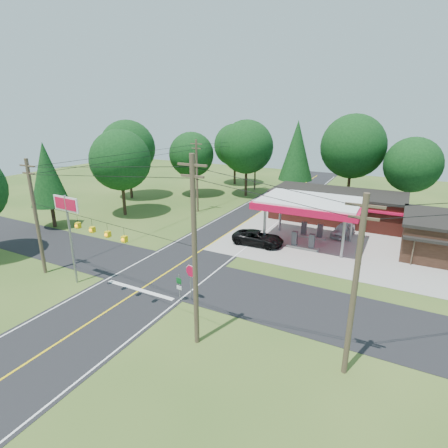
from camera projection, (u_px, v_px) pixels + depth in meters
The scene contains 18 objects.
ground at pixel (167, 272), 30.80m from camera, with size 120.00×120.00×0.00m, color #33521D.
main_highway at pixel (167, 272), 30.80m from camera, with size 8.00×120.00×0.02m, color black.
cross_road at pixel (167, 272), 30.80m from camera, with size 70.00×7.00×0.02m, color black.
lane_center_yellow at pixel (167, 272), 30.79m from camera, with size 0.15×110.00×0.00m, color yellow.
gas_canopy at pixel (310, 205), 36.43m from camera, with size 10.60×7.40×4.88m.
convenience_store at pixel (336, 206), 45.12m from camera, with size 16.40×7.55×3.80m.
utility_pole_near_right at pixel (195, 252), 19.75m from camera, with size 1.80×0.30×11.50m.
utility_pole_near_left at pixel (36, 216), 29.20m from camera, with size 1.80×0.30×10.00m.
utility_pole_far_left at pixel (197, 175), 47.89m from camera, with size 1.80×0.30×10.00m.
utility_pole_right_b at pixel (355, 287), 17.47m from camera, with size 1.80×0.30×10.00m.
utility_pole_north at pixel (255, 163), 61.67m from camera, with size 0.30×0.30×9.50m.
overhead_beacons at pixel (99, 222), 24.28m from camera, with size 17.04×2.04×1.03m.
treeline_backdrop at pixel (274, 157), 48.33m from camera, with size 70.27×51.59×13.30m.
suv_car at pixel (258, 238), 36.99m from camera, with size 5.41×5.41×1.50m, color black.
sedan_car at pixel (343, 230), 39.56m from camera, with size 4.21×4.21×1.44m, color silver.
big_stop_sign at pixel (68, 218), 27.30m from camera, with size 2.76×0.25×7.43m.
octagonal_stop_sign at pixel (191, 274), 25.59m from camera, with size 0.97×0.28×2.92m.
route_sign_post at pixel (179, 286), 25.75m from camera, with size 0.45×0.11×2.20m.
Camera 1 is at (17.50, -22.40, 13.58)m, focal length 28.00 mm.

